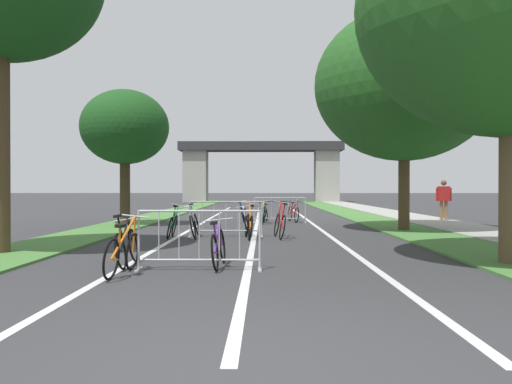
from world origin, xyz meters
name	(u,v)px	position (x,y,z in m)	size (l,w,h in m)	color
ground_plane	(229,369)	(0.00, 0.00, 0.00)	(300.00, 300.00, 0.00)	#333335
grass_verge_left	(167,214)	(-5.09, 24.55, 0.03)	(2.03, 60.00, 0.05)	#477A38
grass_verge_right	(351,214)	(5.09, 24.55, 0.03)	(2.03, 60.00, 0.05)	#477A38
sidewalk_path_right	(391,213)	(7.26, 24.55, 0.04)	(2.31, 60.00, 0.08)	#9E9B93
lane_stripe_center	(257,223)	(0.00, 17.36, 0.00)	(0.14, 34.71, 0.01)	silver
lane_stripe_right_lane	(311,223)	(2.24, 17.36, 0.00)	(0.14, 34.71, 0.01)	silver
lane_stripe_left_lane	(203,223)	(-2.24, 17.36, 0.00)	(0.14, 34.71, 0.01)	silver
overpass_bridge	(261,163)	(0.00, 49.59, 4.01)	(16.76, 3.28, 6.15)	#2D2D30
tree_left_oak_near	(125,128)	(-5.00, 15.62, 3.73)	(3.33, 3.33, 5.17)	#3D2D1E
tree_right_pine_near	(404,85)	(4.92, 13.18, 4.83)	(5.91, 5.91, 7.35)	#4C3823
crowd_barrier_nearest	(199,241)	(-0.84, 4.91, 0.52)	(2.17, 0.47, 1.05)	#ADADB2
crowd_barrier_second	(226,219)	(-0.83, 11.14, 0.52)	(2.17, 0.47, 1.05)	#ADADB2
crowd_barrier_third	(280,210)	(0.94, 17.37, 0.52)	(2.17, 0.50, 1.05)	#ADADB2
bicycle_orange_0	(123,252)	(-2.03, 4.41, 0.37)	(0.48, 1.65, 0.98)	black
bicycle_red_1	(293,213)	(1.53, 17.87, 0.36)	(0.64, 1.72, 0.89)	black
bicycle_silver_2	(194,225)	(-1.71, 10.77, 0.38)	(0.50, 1.67, 0.98)	black
bicycle_white_3	(246,224)	(-0.25, 11.70, 0.35)	(0.49, 1.61, 0.90)	black
bicycle_green_4	(173,225)	(-2.32, 10.71, 0.37)	(0.44, 1.63, 0.97)	black
bicycle_yellow_5	(263,213)	(0.27, 17.95, 0.37)	(0.54, 1.73, 0.91)	black
bicycle_black_6	(127,246)	(-2.24, 5.41, 0.37)	(0.54, 1.66, 0.96)	black
bicycle_purple_7	(218,247)	(-0.54, 5.32, 0.36)	(0.54, 1.72, 0.87)	black
bicycle_teal_8	(265,215)	(0.31, 16.87, 0.35)	(0.44, 1.69, 0.87)	black
bicycle_blue_9	(243,213)	(-0.61, 17.83, 0.37)	(0.49, 1.64, 0.92)	black
bicycle_orange_10	(249,225)	(-0.14, 10.58, 0.38)	(0.51, 1.74, 1.03)	black
bicycle_red_11	(280,224)	(0.74, 10.76, 0.40)	(0.47, 1.80, 1.06)	black
pedestrian_in_red_jacket	(444,196)	(7.88, 17.97, 1.08)	(0.64, 0.36, 1.78)	olive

